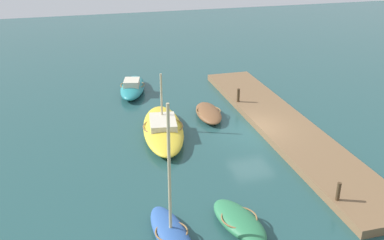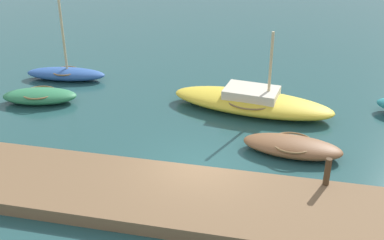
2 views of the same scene
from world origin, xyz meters
name	(u,v)px [view 2 (image 2 of 2)]	position (x,y,z in m)	size (l,w,h in m)	color
ground_plane	(201,170)	(0.00, 0.00, 0.00)	(84.00, 84.00, 0.00)	#234C4C
dock_platform	(188,200)	(0.00, -2.07, 0.21)	(20.82, 3.41, 0.42)	brown
sailboat_yellow	(252,101)	(1.18, 5.29, 0.44)	(7.37, 3.29, 3.63)	gold
rowboat_green	(40,96)	(-8.34, 4.08, 0.33)	(3.58, 2.13, 0.63)	#2D7A4C
rowboat_brown	(292,146)	(3.04, 1.86, 0.31)	(3.77, 1.87, 0.60)	brown
rowboat_blue	(66,73)	(-8.46, 6.98, 0.38)	(4.16, 1.68, 5.90)	#2D569E
mooring_post_mid_west	(327,172)	(4.15, -0.61, 0.89)	(0.20, 0.20, 0.94)	#47331E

